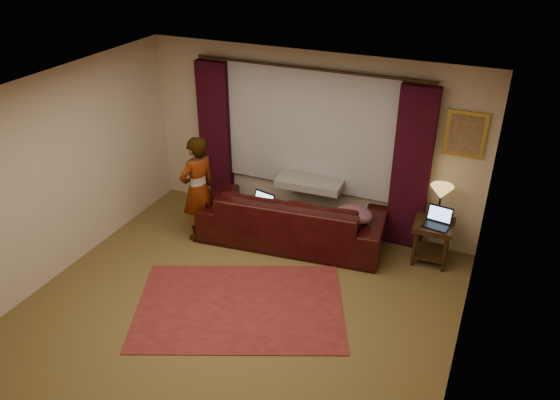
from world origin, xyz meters
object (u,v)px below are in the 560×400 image
object	(u,v)px
sofa	(293,208)
tiffany_lamp	(440,202)
person	(198,189)
end_table	(432,242)
laptop_table	(437,218)
laptop_sofa	(259,204)

from	to	relation	value
sofa	tiffany_lamp	world-z (taller)	tiffany_lamp
sofa	person	distance (m)	1.36
sofa	end_table	bearing A→B (deg)	-178.32
laptop_table	laptop_sofa	bearing A→B (deg)	-160.59
sofa	laptop_table	size ratio (longest dim) A/B	7.23
end_table	person	xyz separation A→B (m)	(-3.17, -0.73, 0.49)
laptop_table	person	bearing A→B (deg)	-160.49
tiffany_lamp	laptop_table	distance (m)	0.25
laptop_sofa	end_table	bearing A→B (deg)	26.35
laptop_sofa	tiffany_lamp	distance (m)	2.43
sofa	tiffany_lamp	bearing A→B (deg)	-174.14
sofa	laptop_table	xyz separation A→B (m)	(1.95, 0.19, 0.19)
end_table	tiffany_lamp	size ratio (longest dim) A/B	1.24
end_table	tiffany_lamp	world-z (taller)	tiffany_lamp
laptop_table	tiffany_lamp	bearing A→B (deg)	102.80
sofa	person	xyz separation A→B (m)	(-1.25, -0.46, 0.26)
tiffany_lamp	laptop_table	world-z (taller)	tiffany_lamp
laptop_sofa	tiffany_lamp	world-z (taller)	tiffany_lamp
tiffany_lamp	person	bearing A→B (deg)	-164.65
laptop_sofa	end_table	size ratio (longest dim) A/B	0.62
tiffany_lamp	laptop_table	bearing A→B (deg)	-85.22
end_table	person	world-z (taller)	person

